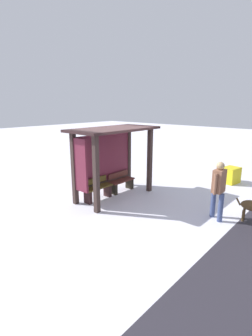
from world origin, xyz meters
name	(u,v)px	position (x,y,z in m)	size (l,w,h in m)	color
ground_plane	(115,197)	(0.00, 0.00, 0.00)	(60.00, 60.00, 0.00)	silver
bus_shelter	(108,149)	(-0.10, 0.19, 1.72)	(3.17, 1.57, 2.45)	#362825
bench_left_inside	(98,190)	(-0.60, 0.25, 0.36)	(1.10, 0.35, 0.76)	#4E3E18
bench_center_inside	(121,183)	(0.60, 0.25, 0.33)	(1.10, 0.38, 0.72)	#552721
person_walking	(219,186)	(0.63, -3.44, 0.99)	(0.59, 0.43, 1.70)	#8B5C44
grit_bin	(231,175)	(4.43, -2.47, 0.33)	(0.70, 0.56, 0.67)	yellow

